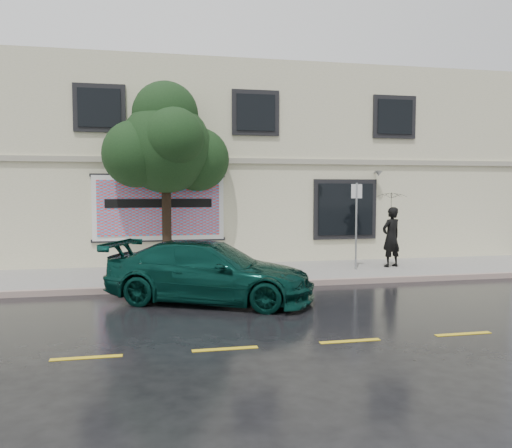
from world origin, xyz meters
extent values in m
plane|color=black|center=(0.00, 0.00, 0.00)|extent=(90.00, 90.00, 0.00)
cube|color=#9A9792|center=(0.00, 3.25, 0.07)|extent=(20.00, 3.50, 0.15)
cube|color=gray|center=(0.00, 1.50, 0.07)|extent=(20.00, 0.18, 0.16)
cube|color=gold|center=(0.00, -3.50, 0.01)|extent=(19.00, 0.12, 0.01)
cube|color=beige|center=(0.00, 9.00, 3.50)|extent=(20.00, 8.00, 7.00)
cube|color=#9E9984|center=(0.00, 4.96, 3.60)|extent=(20.00, 0.12, 0.18)
cube|color=black|center=(3.20, 4.96, 1.95)|extent=(2.30, 0.10, 2.10)
cube|color=black|center=(3.20, 4.90, 1.95)|extent=(2.00, 0.05, 1.80)
cube|color=black|center=(-5.00, 4.90, 5.20)|extent=(1.30, 0.05, 1.20)
cube|color=black|center=(0.00, 4.90, 5.20)|extent=(1.30, 0.05, 1.20)
cube|color=black|center=(5.00, 4.90, 5.20)|extent=(1.30, 0.05, 1.20)
cube|color=white|center=(-3.20, 4.93, 2.05)|extent=(4.20, 0.06, 2.10)
cube|color=#FF3839|center=(-3.20, 4.89, 2.05)|extent=(3.90, 0.04, 1.80)
cube|color=black|center=(-3.20, 4.96, 1.00)|extent=(4.30, 0.10, 0.10)
cube|color=black|center=(-3.20, 4.96, 3.10)|extent=(4.30, 0.10, 0.10)
cube|color=black|center=(-3.20, 4.86, 2.20)|extent=(3.40, 0.02, 0.28)
imported|color=#08322B|center=(-2.08, 0.08, 0.71)|extent=(5.36, 4.01, 1.43)
imported|color=black|center=(4.12, 3.26, 1.12)|extent=(0.81, 0.66, 1.93)
imported|color=black|center=(4.12, 3.26, 2.45)|extent=(1.29, 1.29, 0.74)
cylinder|color=black|center=(-2.98, 4.20, 1.49)|extent=(0.29, 0.29, 2.67)
sphere|color=black|center=(-2.98, 4.20, 3.94)|extent=(2.81, 2.81, 2.81)
cylinder|color=white|center=(-3.96, 1.80, 0.19)|extent=(0.33, 0.33, 0.09)
cylinder|color=white|center=(-3.96, 1.80, 0.54)|extent=(0.24, 0.24, 0.60)
sphere|color=white|center=(-3.96, 1.80, 0.88)|extent=(0.24, 0.24, 0.24)
cylinder|color=white|center=(-3.96, 1.80, 0.57)|extent=(0.35, 0.11, 0.11)
cylinder|color=#94999C|center=(2.81, 3.00, 1.50)|extent=(0.06, 0.06, 2.70)
cube|color=silver|center=(2.81, 3.00, 2.59)|extent=(0.33, 0.10, 0.44)
camera|label=1|loc=(-3.29, -11.55, 2.65)|focal=35.00mm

